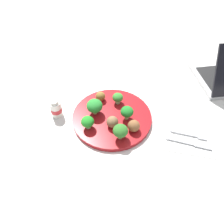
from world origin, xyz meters
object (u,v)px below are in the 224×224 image
(broccoli_floret_mid_left, at_px, (118,98))
(broccoli_floret_far_rim, at_px, (120,131))
(meatball_far_rim, at_px, (134,126))
(broccoli_floret_mid_right, at_px, (88,122))
(broccoli_floret_center, at_px, (95,106))
(broccoli_floret_back_left, at_px, (127,112))
(meatball_front_left, at_px, (112,122))
(napkin, at_px, (188,139))
(plate, at_px, (112,117))
(meatball_back_left, at_px, (100,96))
(fork, at_px, (191,134))
(yogurt_bottle, at_px, (56,109))
(knife, at_px, (191,143))

(broccoli_floret_mid_left, bearing_deg, broccoli_floret_far_rim, -75.16)
(broccoli_floret_mid_left, relative_size, meatball_far_rim, 1.04)
(broccoli_floret_mid_left, xyz_separation_m, broccoli_floret_far_rim, (0.04, -0.16, 0.01))
(broccoli_floret_mid_right, bearing_deg, broccoli_floret_far_rim, -8.67)
(broccoli_floret_center, bearing_deg, broccoli_floret_far_rim, -38.57)
(broccoli_floret_back_left, height_order, meatball_front_left, broccoli_floret_back_left)
(broccoli_floret_mid_right, bearing_deg, napkin, 6.32)
(plate, bearing_deg, broccoli_floret_center, 179.55)
(napkin, bearing_deg, broccoli_floret_far_rim, -166.10)
(broccoli_floret_far_rim, bearing_deg, broccoli_floret_center, 141.43)
(plate, relative_size, broccoli_floret_mid_left, 6.61)
(broccoli_floret_center, relative_size, meatball_back_left, 1.64)
(fork, bearing_deg, meatball_back_left, 165.77)
(broccoli_floret_mid_left, xyz_separation_m, meatball_front_left, (0.01, -0.11, -0.01))
(broccoli_floret_center, xyz_separation_m, fork, (0.33, -0.01, -0.04))
(meatball_back_left, height_order, yogurt_bottle, yogurt_bottle)
(napkin, bearing_deg, broccoli_floret_center, 174.30)
(napkin, bearing_deg, meatball_front_left, -177.30)
(broccoli_floret_mid_left, height_order, broccoli_floret_far_rim, broccoli_floret_far_rim)
(meatball_back_left, xyz_separation_m, napkin, (0.33, -0.10, -0.03))
(broccoli_floret_mid_left, distance_m, broccoli_floret_back_left, 0.08)
(broccoli_floret_center, height_order, fork, broccoli_floret_center)
(plate, distance_m, broccoli_floret_mid_left, 0.08)
(plate, xyz_separation_m, yogurt_bottle, (-0.20, -0.02, 0.02))
(broccoli_floret_far_rim, distance_m, fork, 0.24)
(meatball_far_rim, bearing_deg, broccoli_floret_back_left, 125.38)
(broccoli_floret_back_left, height_order, knife, broccoli_floret_back_left)
(plate, distance_m, broccoli_floret_back_left, 0.07)
(broccoli_floret_center, distance_m, meatball_back_left, 0.07)
(broccoli_floret_mid_right, xyz_separation_m, knife, (0.34, 0.02, -0.04))
(fork, bearing_deg, knife, -90.10)
(broccoli_floret_far_rim, height_order, meatball_far_rim, broccoli_floret_far_rim)
(broccoli_floret_mid_right, height_order, meatball_far_rim, broccoli_floret_mid_right)
(knife, bearing_deg, yogurt_bottle, 176.86)
(plate, height_order, meatball_far_rim, meatball_far_rim)
(broccoli_floret_mid_right, bearing_deg, yogurt_bottle, 161.45)
(broccoli_floret_back_left, bearing_deg, plate, 179.11)
(meatball_back_left, bearing_deg, yogurt_bottle, -145.47)
(plate, bearing_deg, broccoli_floret_mid_left, 85.35)
(knife, bearing_deg, broccoli_floret_far_rim, -171.04)
(broccoli_floret_center, distance_m, meatball_front_left, 0.09)
(broccoli_floret_center, height_order, knife, broccoli_floret_center)
(broccoli_floret_center, bearing_deg, knife, -8.69)
(meatball_back_left, bearing_deg, meatball_far_rim, -38.64)
(broccoli_floret_mid_left, height_order, broccoli_floret_back_left, broccoli_floret_back_left)
(meatball_back_left, bearing_deg, meatball_front_left, -57.80)
(broccoli_floret_far_rim, bearing_deg, knife, 8.96)
(meatball_far_rim, height_order, yogurt_bottle, yogurt_bottle)
(broccoli_floret_center, height_order, meatball_front_left, broccoli_floret_center)
(broccoli_floret_mid_right, height_order, meatball_back_left, broccoli_floret_mid_right)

